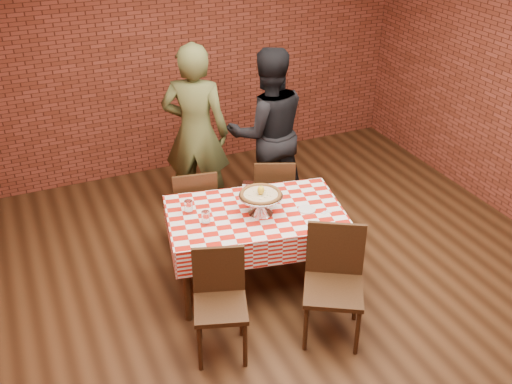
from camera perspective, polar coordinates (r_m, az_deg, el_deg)
ground at (r=5.34m, az=3.92°, el=-10.60°), size 6.00×6.00×0.00m
back_wall at (r=7.14m, az=-7.06°, el=13.27°), size 5.50×0.00×5.50m
table at (r=5.35m, az=-0.06°, el=-5.38°), size 1.63×1.15×0.75m
tablecloth at (r=5.20m, az=-0.06°, el=-3.08°), size 1.67×1.20×0.26m
pizza_stand at (r=5.08m, az=0.46°, el=-1.15°), size 0.40×0.40×0.17m
pizza at (r=5.03m, az=0.46°, el=-0.27°), size 0.38×0.38×0.03m
lemon at (r=5.01m, az=0.46°, el=0.17°), size 0.06×0.06×0.08m
water_glass_left at (r=4.96m, az=-4.81°, el=-2.45°), size 0.08×0.08×0.11m
water_glass_right at (r=5.13m, az=-6.45°, el=-1.40°), size 0.08×0.08×0.11m
side_plate at (r=5.17m, az=4.87°, el=-1.69°), size 0.18×0.18×0.01m
sweetener_packet_a at (r=5.15m, az=6.53°, el=-1.98°), size 0.06×0.05×0.00m
sweetener_packet_b at (r=5.17m, az=6.96°, el=-1.84°), size 0.06×0.06×0.00m
condiment_caddy at (r=5.35m, az=-0.77°, el=0.33°), size 0.11×0.11×0.13m
chair_near_left at (r=4.61m, az=-3.40°, el=-11.05°), size 0.51×0.51×0.88m
chair_near_right at (r=4.78m, az=7.41°, el=-9.11°), size 0.63×0.63×0.94m
chair_far_left at (r=5.84m, az=-5.95°, el=-1.38°), size 0.48×0.48×0.89m
chair_far_right at (r=6.04m, az=1.69°, el=-0.19°), size 0.52×0.52×0.87m
diner_olive at (r=6.17m, az=-5.77°, el=5.63°), size 0.82×0.73×1.89m
diner_black at (r=6.27m, az=1.12°, el=5.75°), size 0.97×0.81×1.80m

